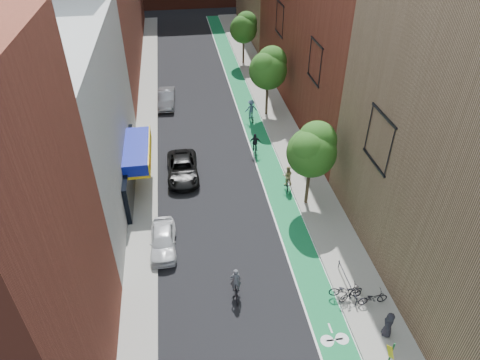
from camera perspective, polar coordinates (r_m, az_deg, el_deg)
name	(u,v)px	position (r m, az deg, el deg)	size (l,w,h in m)	color
ground	(255,334)	(23.73, 2.00, -19.80)	(160.00, 160.00, 0.00)	black
bike_lane	(247,107)	(44.22, 0.91, 9.69)	(2.00, 68.00, 0.01)	#15763A
sidewalk_left	(147,114)	(43.77, -12.26, 8.65)	(2.00, 68.00, 0.15)	gray
sidewalk_right	(271,105)	(44.65, 4.12, 9.96)	(3.00, 68.00, 0.15)	gray
building_left_white	(57,121)	(31.36, -23.22, 7.23)	(8.00, 20.00, 12.00)	silver
tree_near	(312,149)	(28.77, 9.63, 4.12)	(3.40, 3.36, 6.42)	#332619
tree_mid	(268,67)	(40.77, 3.82, 14.76)	(3.55, 3.53, 6.74)	#332619
tree_far	(244,27)	(53.92, 0.51, 19.74)	(3.30, 3.25, 6.21)	#332619
parked_car_white	(163,240)	(27.67, -10.22, -7.90)	(1.61, 4.01, 1.36)	silver
parked_car_black	(183,169)	(33.70, -7.66, 1.52)	(2.36, 5.13, 1.42)	black
parked_car_silver	(167,98)	(44.98, -9.76, 10.69)	(1.59, 4.56, 1.50)	gray
cyclist_lead	(236,287)	(24.70, -0.56, -14.08)	(0.70, 1.73, 2.01)	black
cyclist_lane_near	(287,180)	(32.23, 6.33, 0.04)	(0.87, 1.82, 1.93)	black
cyclist_lane_mid	(255,147)	(36.09, 2.04, 4.44)	(0.99, 1.71, 1.94)	black
cyclist_lane_far	(251,111)	(41.28, 1.49, 9.14)	(1.21, 1.69, 2.12)	black
parked_bike_near	(345,290)	(25.31, 13.85, -14.09)	(0.63, 1.81, 0.95)	black
parked_bike_mid	(351,293)	(25.25, 14.60, -14.39)	(0.45, 1.60, 0.96)	black
parked_bike_far	(373,298)	(25.40, 17.29, -14.77)	(0.60, 1.71, 0.90)	black
pedestrian	(389,324)	(24.10, 19.19, -17.73)	(0.77, 0.50, 1.57)	black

